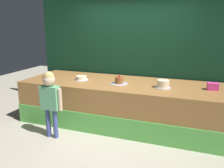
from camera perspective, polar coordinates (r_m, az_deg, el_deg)
The scene contains 9 objects.
ground_plane at distance 4.45m, azimuth -0.77°, elevation -12.46°, with size 12.00×12.00×0.00m, color #BCB29E.
stage_platform at distance 4.89m, azimuth 2.15°, elevation -4.55°, with size 4.01×1.40×0.86m.
curtain_backdrop at distance 5.43m, azimuth 4.92°, elevation 7.75°, with size 4.59×0.08×2.79m, color #113823.
child_figure at distance 4.28m, azimuth -14.70°, elevation -2.72°, with size 0.47×0.22×1.22m.
pink_box at distance 4.58m, azimuth 23.10°, elevation -0.53°, with size 0.18×0.14×0.13m, color #E43C93.
donut at distance 5.41m, azimuth -15.74°, elevation 1.68°, with size 0.14×0.14×0.03m, color orange.
cake_left at distance 5.01m, azimuth -7.40°, elevation 1.42°, with size 0.29×0.29×0.14m.
cake_center at distance 4.64m, azimuth 1.72°, elevation 0.71°, with size 0.34×0.34×0.17m.
cake_right at distance 4.45m, azimuth 12.19°, elevation -0.03°, with size 0.30×0.30×0.15m.
Camera 1 is at (1.45, -3.71, 1.99)m, focal length 37.98 mm.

